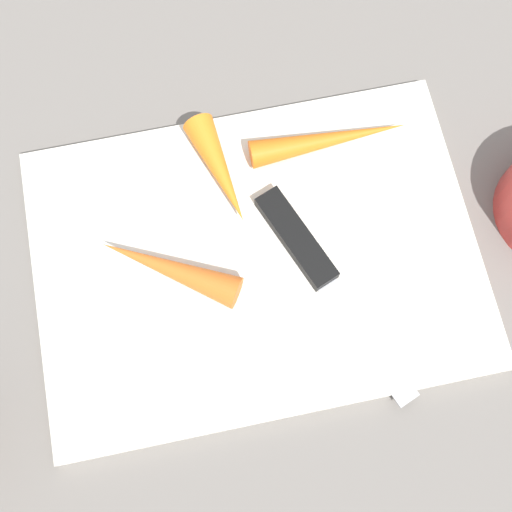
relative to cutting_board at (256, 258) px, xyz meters
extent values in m
plane|color=slate|center=(0.00, 0.00, -0.01)|extent=(1.40, 1.40, 0.00)
cube|color=silver|center=(0.00, 0.00, 0.00)|extent=(0.36, 0.26, 0.01)
cube|color=#B7B7BC|center=(-0.07, 0.09, 0.01)|extent=(0.06, 0.11, 0.00)
cube|color=black|center=(-0.03, -0.01, 0.01)|extent=(0.05, 0.09, 0.01)
cone|color=orange|center=(0.02, -0.07, 0.02)|extent=(0.05, 0.10, 0.03)
cone|color=orange|center=(-0.08, -0.08, 0.02)|extent=(0.14, 0.02, 0.02)
cone|color=orange|center=(0.07, 0.00, 0.02)|extent=(0.11, 0.08, 0.03)
camera|label=1|loc=(0.03, 0.15, 0.52)|focal=46.54mm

